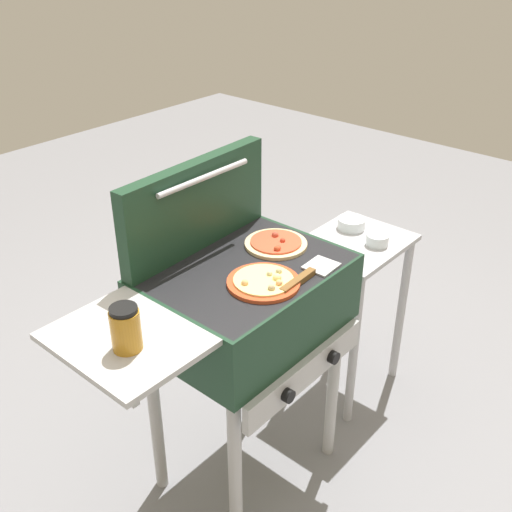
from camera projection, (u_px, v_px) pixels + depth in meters
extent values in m
plane|color=gray|center=(248.00, 466.00, 2.37)|extent=(8.00, 8.00, 0.00)
cube|color=#193823|center=(246.00, 299.00, 1.99)|extent=(0.64, 0.48, 0.24)
cube|color=black|center=(246.00, 268.00, 1.93)|extent=(0.61, 0.46, 0.01)
cube|color=#B0B0B0|center=(126.00, 339.00, 1.62)|extent=(0.32, 0.41, 0.02)
cube|color=#B0B0B0|center=(130.00, 372.00, 1.67)|extent=(0.02, 0.02, 0.24)
cube|color=#B0B0B0|center=(306.00, 373.00, 1.93)|extent=(0.58, 0.02, 0.10)
cylinder|color=black|center=(288.00, 396.00, 1.84)|extent=(0.04, 0.02, 0.04)
cylinder|color=black|center=(334.00, 357.00, 2.00)|extent=(0.04, 0.02, 0.04)
cylinder|color=#B0B0B0|center=(235.00, 475.00, 1.92)|extent=(0.04, 0.04, 0.66)
cylinder|color=#B0B0B0|center=(333.00, 388.00, 2.28)|extent=(0.04, 0.04, 0.66)
cylinder|color=#B0B0B0|center=(156.00, 418.00, 2.14)|extent=(0.04, 0.04, 0.66)
cylinder|color=#B0B0B0|center=(256.00, 346.00, 2.50)|extent=(0.04, 0.04, 0.66)
cube|color=#193823|center=(196.00, 206.00, 1.98)|extent=(0.63, 0.08, 0.30)
cylinder|color=#B7B7BC|center=(204.00, 178.00, 1.90)|extent=(0.38, 0.02, 0.02)
cylinder|color=#C64723|center=(263.00, 282.00, 1.84)|extent=(0.22, 0.22, 0.01)
cylinder|color=#EDD17A|center=(263.00, 280.00, 1.84)|extent=(0.18, 0.18, 0.01)
sphere|color=tan|center=(279.00, 271.00, 1.87)|extent=(0.02, 0.02, 0.02)
sphere|color=tan|center=(272.00, 288.00, 1.78)|extent=(0.02, 0.02, 0.02)
sphere|color=#F2AE70|center=(279.00, 283.00, 1.81)|extent=(0.02, 0.02, 0.02)
sphere|color=#CCC08B|center=(270.00, 274.00, 1.85)|extent=(0.02, 0.02, 0.02)
sphere|color=#F2B067|center=(245.00, 283.00, 1.81)|extent=(0.02, 0.02, 0.02)
sphere|color=#F2E58B|center=(277.00, 278.00, 1.83)|extent=(0.03, 0.03, 0.03)
cylinder|color=beige|center=(276.00, 244.00, 2.05)|extent=(0.21, 0.21, 0.01)
cylinder|color=#D14C2D|center=(276.00, 242.00, 2.05)|extent=(0.17, 0.17, 0.01)
sphere|color=#D04726|center=(277.00, 249.00, 1.99)|extent=(0.02, 0.02, 0.02)
sphere|color=#B43E27|center=(278.00, 248.00, 2.00)|extent=(0.02, 0.02, 0.02)
sphere|color=#CF4129|center=(283.00, 241.00, 2.04)|extent=(0.02, 0.02, 0.02)
sphere|color=#BF4A34|center=(275.00, 235.00, 2.08)|extent=(0.02, 0.02, 0.02)
cylinder|color=#B77A1E|center=(126.00, 330.00, 1.55)|extent=(0.08, 0.08, 0.11)
cylinder|color=black|center=(123.00, 310.00, 1.51)|extent=(0.07, 0.07, 0.01)
cube|color=#B7BABF|center=(321.00, 266.00, 1.93)|extent=(0.10, 0.09, 0.01)
cube|color=brown|center=(298.00, 281.00, 1.84)|extent=(0.16, 0.03, 0.02)
cube|color=#B2B2B7|center=(355.00, 243.00, 2.45)|extent=(0.44, 0.36, 0.02)
cylinder|color=#B2B2B7|center=(354.00, 352.00, 2.42)|extent=(0.04, 0.04, 0.71)
cylinder|color=#B2B2B7|center=(401.00, 311.00, 2.67)|extent=(0.04, 0.04, 0.71)
cylinder|color=#B2B2B7|center=(294.00, 323.00, 2.59)|extent=(0.04, 0.04, 0.71)
cylinder|color=#B2B2B7|center=(344.00, 287.00, 2.84)|extent=(0.04, 0.04, 0.71)
cylinder|color=silver|center=(377.00, 240.00, 2.41)|extent=(0.09, 0.09, 0.04)
cylinder|color=maroon|center=(377.00, 241.00, 2.41)|extent=(0.07, 0.07, 0.02)
cylinder|color=silver|center=(351.00, 223.00, 2.53)|extent=(0.12, 0.12, 0.04)
cylinder|color=maroon|center=(351.00, 225.00, 2.54)|extent=(0.10, 0.10, 0.02)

